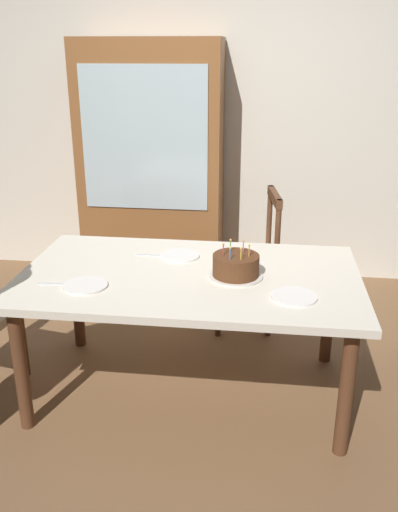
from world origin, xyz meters
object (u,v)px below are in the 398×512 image
Objects in this scene: plate_far_side at (180,256)px; china_cabinet at (152,167)px; plate_near_celebrant at (85,286)px; birthday_cake at (236,266)px; plate_near_guest at (294,297)px; chair_spindle_back at (247,263)px; dining_table at (190,286)px.

china_cabinet reaches higher than plate_far_side.
plate_near_celebrant is 1.81m from china_cabinet.
plate_near_guest is at bearing -36.55° from birthday_cake.
plate_far_side is (-0.33, 0.25, -0.05)m from birthday_cake.
plate_near_guest is 1.14m from chair_spindle_back.
birthday_cake reaches higher than plate_far_side.
plate_near_celebrant reaches higher than dining_table.
china_cabinet is at bearing 108.52° from dining_table.
plate_far_side reaches higher than dining_table.
plate_near_guest reaches higher than dining_table.
china_cabinet reaches higher than dining_table.
birthday_cake is 0.29× the size of chair_spindle_back.
birthday_cake is 1.27× the size of plate_near_guest.
plate_far_side is 0.76m from chair_spindle_back.
plate_far_side is at bearing 110.81° from dining_table.
china_cabinet reaches higher than birthday_cake.
china_cabinet reaches higher than chair_spindle_back.
chair_spindle_back is (0.27, 0.84, -0.19)m from dining_table.
plate_near_guest is (1.02, 0.00, 0.00)m from plate_near_celebrant.
dining_table is 8.08× the size of plate_near_celebrant.
chair_spindle_back is at bearing 72.25° from dining_table.
birthday_cake reaches higher than plate_near_celebrant.
dining_table is 8.08× the size of plate_near_guest.
chair_spindle_back is at bearing -42.00° from china_cabinet.
plate_near_celebrant is 0.12× the size of china_cabinet.
plate_near_guest is 0.23× the size of chair_spindle_back.
birthday_cake is (0.24, -0.02, 0.13)m from dining_table.
dining_table is at bearing 175.65° from birthday_cake.
plate_near_celebrant is 1.02m from plate_near_guest.
plate_near_guest is at bearing 0.00° from plate_near_celebrant.
plate_near_guest is at bearing -36.94° from plate_far_side.
birthday_cake is 0.15× the size of china_cabinet.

